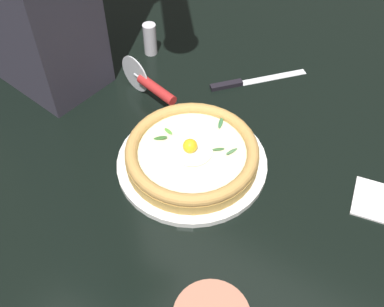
% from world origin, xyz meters
% --- Properties ---
extents(ground_plane, '(2.40, 2.40, 0.03)m').
position_xyz_m(ground_plane, '(0.00, 0.00, -0.01)').
color(ground_plane, black).
rests_on(ground_plane, ground).
extents(pizza_plate, '(0.29, 0.29, 0.01)m').
position_xyz_m(pizza_plate, '(-0.01, -0.03, 0.01)').
color(pizza_plate, white).
rests_on(pizza_plate, ground).
extents(pizza, '(0.25, 0.25, 0.06)m').
position_xyz_m(pizza, '(-0.01, -0.03, 0.03)').
color(pizza, tan).
rests_on(pizza, pizza_plate).
extents(pizza_cutter, '(0.05, 0.17, 0.09)m').
position_xyz_m(pizza_cutter, '(0.10, 0.15, 0.04)').
color(pizza_cutter, silver).
rests_on(pizza_cutter, ground).
extents(table_knife, '(0.19, 0.17, 0.01)m').
position_xyz_m(table_knife, '(0.26, 0.00, 0.00)').
color(table_knife, silver).
rests_on(table_knife, ground).
extents(pepper_shaker, '(0.03, 0.03, 0.08)m').
position_xyz_m(pepper_shaker, '(0.24, 0.25, 0.04)').
color(pepper_shaker, silver).
rests_on(pepper_shaker, ground).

